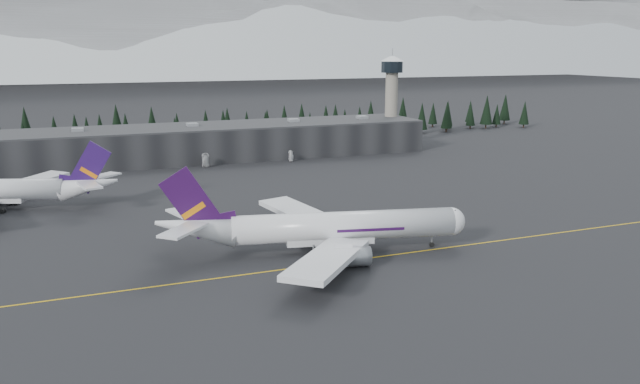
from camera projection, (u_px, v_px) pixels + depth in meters
name	position (u px, v px, depth m)	size (l,w,h in m)	color
ground	(356.00, 256.00, 125.52)	(1400.00, 1400.00, 0.00)	black
taxiline	(360.00, 259.00, 123.71)	(400.00, 0.40, 0.02)	gold
terminal	(219.00, 141.00, 237.46)	(160.00, 30.00, 12.60)	black
control_tower	(392.00, 91.00, 263.08)	(10.00, 10.00, 37.70)	gray
treeline	(201.00, 127.00, 270.74)	(360.00, 20.00, 15.00)	black
mountain_ridge	(104.00, 74.00, 1032.34)	(4400.00, 900.00, 420.00)	white
jet_main	(317.00, 228.00, 126.55)	(63.00, 57.53, 18.78)	silver
jet_parked	(0.00, 190.00, 161.32)	(58.82, 53.00, 17.77)	silver
gse_vehicle_a	(206.00, 165.00, 219.18)	(2.39, 5.19, 1.44)	silver
gse_vehicle_b	(291.00, 160.00, 230.55)	(1.69, 4.21, 1.43)	silver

